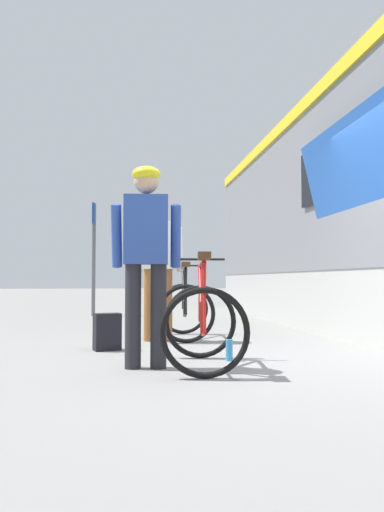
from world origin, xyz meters
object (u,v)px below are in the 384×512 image
Objects in this scene: bicycle_far_red at (202,321)px; backpack_on_platform at (107,332)px; water_bottle_near_the_bikes at (229,350)px; cyclist_far_in_blue at (146,247)px; platform_sign_post at (94,240)px; cyclist_near_in_white at (158,257)px; bicycle_near_black at (185,307)px.

backpack_on_platform is at bearing 126.26° from bicycle_far_red.
cyclist_far_in_blue is at bearing -159.17° from water_bottle_near_the_bikes.
water_bottle_near_the_bikes is (0.31, 0.32, -0.30)m from bicycle_far_red.
backpack_on_platform is 0.17× the size of platform_sign_post.
cyclist_near_in_white reaches higher than bicycle_far_red.
bicycle_far_red is at bearing -70.13° from backpack_on_platform.
cyclist_far_in_blue is 8.81× the size of water_bottle_near_the_bikes.
cyclist_far_in_blue is 1.55× the size of bicycle_far_red.
bicycle_near_black is 4.68m from platform_sign_post.
bicycle_near_black is at bearing 33.33° from cyclist_near_in_white.
bicycle_near_black reaches higher than water_bottle_near_the_bikes.
bicycle_far_red is 6.72m from platform_sign_post.
bicycle_near_black and bicycle_far_red have the same top height.
cyclist_near_in_white is 1.58× the size of bicycle_near_black.
cyclist_near_in_white reaches higher than backpack_on_platform.
cyclist_far_in_blue is 0.82m from bicycle_far_red.
platform_sign_post is at bearing 103.73° from cyclist_near_in_white.
water_bottle_near_the_bikes is at bearing -52.56° from backpack_on_platform.
platform_sign_post reaches higher than water_bottle_near_the_bikes.
cyclist_far_in_blue is at bearing 177.60° from bicycle_far_red.
backpack_on_platform is at bearing -128.28° from cyclist_near_in_white.
platform_sign_post is (-1.46, 4.28, 1.22)m from bicycle_near_black.
cyclist_near_in_white is 1.97m from water_bottle_near_the_bikes.
bicycle_near_black is at bearing -71.10° from platform_sign_post.
cyclist_near_in_white is at bearing 83.41° from cyclist_far_in_blue.
bicycle_near_black is at bearing 74.90° from cyclist_far_in_blue.
platform_sign_post is at bearing 108.90° from bicycle_near_black.
bicycle_far_red is 2.85× the size of backpack_on_platform.
backpack_on_platform is (-0.38, 1.16, -0.85)m from cyclist_far_in_blue.
bicycle_near_black is 1.89m from water_bottle_near_the_bikes.
cyclist_near_in_white and cyclist_far_in_blue have the same top height.
cyclist_far_in_blue is (-0.22, -1.92, 0.00)m from cyclist_near_in_white.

